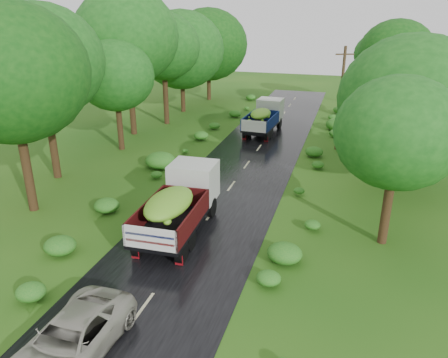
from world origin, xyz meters
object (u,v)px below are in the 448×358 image
at_px(truck_far, 265,116).
at_px(car, 71,339).
at_px(truck_near, 180,201).
at_px(utility_pole, 341,98).

height_order(truck_far, car, truck_far).
distance_m(truck_near, utility_pole, 16.98).
relative_size(truck_far, car, 1.28).
distance_m(truck_far, utility_pole, 7.43).
height_order(car, utility_pole, utility_pole).
xyz_separation_m(truck_far, car, (-0.50, -27.43, -0.76)).
xyz_separation_m(truck_near, utility_pole, (6.59, 15.47, 2.36)).
bearing_deg(car, truck_near, 90.26).
xyz_separation_m(truck_near, car, (-0.17, -8.80, -0.88)).
height_order(truck_near, car, truck_near).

